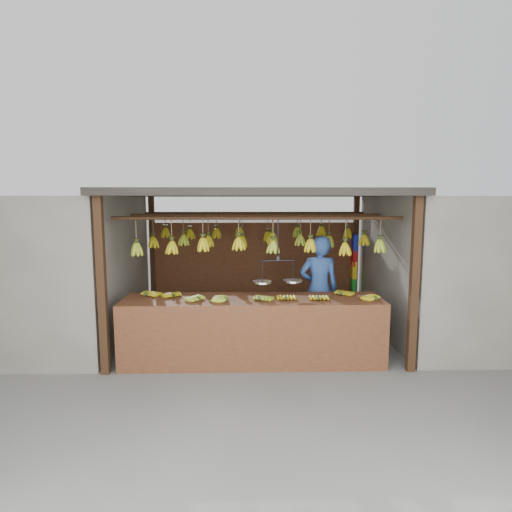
{
  "coord_description": "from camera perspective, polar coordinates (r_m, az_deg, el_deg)",
  "views": [
    {
      "loc": [
        -0.17,
        -6.86,
        2.26
      ],
      "look_at": [
        0.0,
        0.3,
        1.3
      ],
      "focal_mm": 30.0,
      "sensor_mm": 36.0,
      "label": 1
    }
  ],
  "objects": [
    {
      "name": "neighbor_left",
      "position": [
        7.75,
        -27.62,
        -1.48
      ],
      "size": [
        3.0,
        3.0,
        2.3
      ],
      "primitive_type": "cube",
      "color": "slate",
      "rests_on": "ground"
    },
    {
      "name": "bag_bundles",
      "position": [
        8.57,
        12.9,
        -1.08
      ],
      "size": [
        0.08,
        0.26,
        1.2
      ],
      "color": "#1426BF",
      "rests_on": "ground"
    },
    {
      "name": "balance_scale",
      "position": [
        5.98,
        2.92,
        -2.93
      ],
      "size": [
        0.69,
        0.32,
        0.9
      ],
      "color": "black",
      "rests_on": "ground"
    },
    {
      "name": "counter",
      "position": [
        5.84,
        -0.41,
        -7.75
      ],
      "size": [
        3.6,
        0.81,
        0.96
      ],
      "color": "#572E1A",
      "rests_on": "ground"
    },
    {
      "name": "hanging_bananas",
      "position": [
        6.89,
        0.09,
        2.2
      ],
      "size": [
        3.58,
        2.25,
        0.38
      ],
      "color": "#92A523",
      "rests_on": "ground"
    },
    {
      "name": "stall",
      "position": [
        7.2,
        -0.01,
        5.33
      ],
      "size": [
        4.3,
        3.3,
        2.4
      ],
      "color": "black",
      "rests_on": "ground"
    },
    {
      "name": "neighbor_right",
      "position": [
        7.91,
        27.14,
        -1.28
      ],
      "size": [
        3.0,
        3.0,
        2.3
      ],
      "primitive_type": "cube",
      "color": "slate",
      "rests_on": "ground"
    },
    {
      "name": "ground",
      "position": [
        7.23,
        0.06,
        -10.59
      ],
      "size": [
        80.0,
        80.0,
        0.0
      ],
      "primitive_type": "plane",
      "color": "#5B5B57"
    },
    {
      "name": "vendor",
      "position": [
        6.87,
        8.39,
        -4.34
      ],
      "size": [
        0.62,
        0.41,
        1.69
      ],
      "primitive_type": "imported",
      "rotation": [
        0.0,
        0.0,
        3.13
      ],
      "color": "#3359A5",
      "rests_on": "ground"
    }
  ]
}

